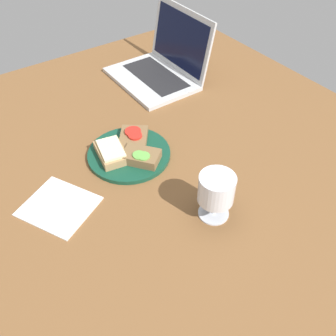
{
  "coord_description": "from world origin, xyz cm",
  "views": [
    {
      "loc": [
        62.15,
        -37.41,
        70.85
      ],
      "look_at": [
        8.2,
        0.42,
        8.0
      ],
      "focal_mm": 40.0,
      "sensor_mm": 36.0,
      "label": 1
    }
  ],
  "objects_px": {
    "napkin": "(59,206)",
    "laptop": "(162,64)",
    "sandwich_with_cucumber": "(141,156)",
    "plate": "(129,154)",
    "sandwich_with_tomato": "(133,138)",
    "sandwich_with_cheese": "(111,152)",
    "wine_glass": "(216,190)"
  },
  "relations": [
    {
      "from": "plate",
      "to": "laptop",
      "type": "relative_size",
      "value": 0.73
    },
    {
      "from": "laptop",
      "to": "sandwich_with_cucumber",
      "type": "bearing_deg",
      "value": -41.47
    },
    {
      "from": "sandwich_with_tomato",
      "to": "plate",
      "type": "bearing_deg",
      "value": -46.59
    },
    {
      "from": "laptop",
      "to": "wine_glass",
      "type": "bearing_deg",
      "value": -23.69
    },
    {
      "from": "sandwich_with_cheese",
      "to": "sandwich_with_tomato",
      "type": "bearing_deg",
      "value": 103.81
    },
    {
      "from": "sandwich_with_tomato",
      "to": "sandwich_with_cheese",
      "type": "height_order",
      "value": "sandwich_with_cheese"
    },
    {
      "from": "laptop",
      "to": "napkin",
      "type": "height_order",
      "value": "laptop"
    },
    {
      "from": "sandwich_with_tomato",
      "to": "wine_glass",
      "type": "height_order",
      "value": "wine_glass"
    },
    {
      "from": "sandwich_with_cheese",
      "to": "laptop",
      "type": "xyz_separation_m",
      "value": [
        -0.28,
        0.36,
        0.02
      ]
    },
    {
      "from": "sandwich_with_cheese",
      "to": "laptop",
      "type": "height_order",
      "value": "laptop"
    },
    {
      "from": "sandwich_with_cucumber",
      "to": "plate",
      "type": "bearing_deg",
      "value": -167.45
    },
    {
      "from": "plate",
      "to": "wine_glass",
      "type": "relative_size",
      "value": 1.89
    },
    {
      "from": "sandwich_with_cucumber",
      "to": "sandwich_with_tomato",
      "type": "height_order",
      "value": "sandwich_with_cucumber"
    },
    {
      "from": "wine_glass",
      "to": "laptop",
      "type": "relative_size",
      "value": 0.39
    },
    {
      "from": "wine_glass",
      "to": "napkin",
      "type": "distance_m",
      "value": 0.37
    },
    {
      "from": "sandwich_with_cucumber",
      "to": "sandwich_with_cheese",
      "type": "relative_size",
      "value": 0.98
    },
    {
      "from": "wine_glass",
      "to": "laptop",
      "type": "xyz_separation_m",
      "value": [
        -0.58,
        0.26,
        -0.03
      ]
    },
    {
      "from": "plate",
      "to": "napkin",
      "type": "distance_m",
      "value": 0.24
    },
    {
      "from": "plate",
      "to": "laptop",
      "type": "height_order",
      "value": "laptop"
    },
    {
      "from": "sandwich_with_tomato",
      "to": "napkin",
      "type": "height_order",
      "value": "sandwich_with_tomato"
    },
    {
      "from": "sandwich_with_tomato",
      "to": "sandwich_with_cucumber",
      "type": "bearing_deg",
      "value": -17.24
    },
    {
      "from": "sandwich_with_cheese",
      "to": "wine_glass",
      "type": "relative_size",
      "value": 0.98
    },
    {
      "from": "plate",
      "to": "sandwich_with_cucumber",
      "type": "xyz_separation_m",
      "value": [
        0.05,
        0.01,
        0.02
      ]
    },
    {
      "from": "napkin",
      "to": "laptop",
      "type": "bearing_deg",
      "value": 123.2
    },
    {
      "from": "plate",
      "to": "sandwich_with_tomato",
      "type": "xyz_separation_m",
      "value": [
        -0.03,
        0.04,
        0.02
      ]
    },
    {
      "from": "sandwich_with_tomato",
      "to": "wine_glass",
      "type": "bearing_deg",
      "value": 3.76
    },
    {
      "from": "plate",
      "to": "sandwich_with_cheese",
      "type": "distance_m",
      "value": 0.05
    },
    {
      "from": "napkin",
      "to": "wine_glass",
      "type": "bearing_deg",
      "value": 51.52
    },
    {
      "from": "napkin",
      "to": "plate",
      "type": "bearing_deg",
      "value": 104.65
    },
    {
      "from": "plate",
      "to": "sandwich_with_cheese",
      "type": "bearing_deg",
      "value": -106.67
    },
    {
      "from": "laptop",
      "to": "sandwich_with_cheese",
      "type": "bearing_deg",
      "value": -51.79
    },
    {
      "from": "sandwich_with_cucumber",
      "to": "sandwich_with_cheese",
      "type": "distance_m",
      "value": 0.08
    }
  ]
}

